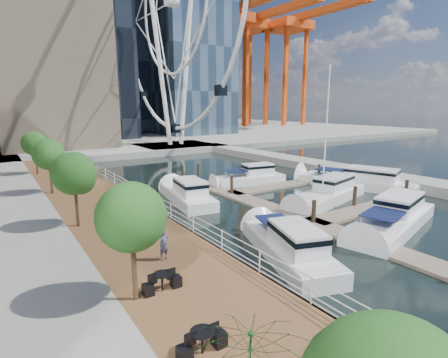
% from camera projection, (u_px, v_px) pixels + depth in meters
% --- Properties ---
extents(ground, '(520.00, 520.00, 0.00)m').
position_uv_depth(ground, '(398.00, 283.00, 16.60)').
color(ground, black).
rests_on(ground, ground).
extents(boardwalk, '(6.00, 60.00, 1.00)m').
position_uv_depth(boardwalk, '(113.00, 222.00, 23.73)').
color(boardwalk, brown).
rests_on(boardwalk, ground).
extents(seawall, '(0.25, 60.00, 1.00)m').
position_uv_depth(seawall, '(155.00, 215.00, 25.38)').
color(seawall, '#595954').
rests_on(seawall, ground).
extents(land_far, '(200.00, 114.00, 1.00)m').
position_uv_depth(land_far, '(53.00, 133.00, 99.21)').
color(land_far, gray).
rests_on(land_far, ground).
extents(breakwater, '(4.00, 60.00, 1.00)m').
position_uv_depth(breakwater, '(333.00, 169.00, 43.66)').
color(breakwater, gray).
rests_on(breakwater, ground).
extents(pier, '(14.00, 12.00, 1.00)m').
position_uv_depth(pier, '(176.00, 147.00, 66.32)').
color(pier, gray).
rests_on(pier, ground).
extents(railing, '(0.10, 60.00, 1.05)m').
position_uv_depth(railing, '(153.00, 201.00, 25.11)').
color(railing, white).
rests_on(railing, boardwalk).
extents(floating_docks, '(16.00, 34.00, 2.60)m').
position_uv_depth(floating_docks, '(336.00, 201.00, 28.95)').
color(floating_docks, '#6D6051').
rests_on(floating_docks, ground).
extents(ferris_wheel, '(5.80, 45.60, 47.80)m').
position_uv_depth(ferris_wheel, '(172.00, 2.00, 61.06)').
color(ferris_wheel, white).
rests_on(ferris_wheel, ground).
extents(port_cranes, '(40.00, 52.00, 38.00)m').
position_uv_depth(port_cranes, '(254.00, 72.00, 127.06)').
color(port_cranes, '#D84C14').
rests_on(port_cranes, ground).
extents(street_trees, '(2.60, 42.60, 4.60)m').
position_uv_depth(street_trees, '(74.00, 174.00, 20.82)').
color(street_trees, '#3F2B1C').
rests_on(street_trees, ground).
extents(yacht_foreground, '(11.45, 5.57, 2.15)m').
position_uv_depth(yacht_foreground, '(392.00, 228.00, 24.11)').
color(yacht_foreground, white).
rests_on(yacht_foreground, ground).
extents(pedestrian_near, '(0.63, 0.49, 1.55)m').
position_uv_depth(pedestrian_near, '(164.00, 245.00, 16.65)').
color(pedestrian_near, '#4F4F69').
rests_on(pedestrian_near, boardwalk).
extents(pedestrian_mid, '(1.06, 1.14, 1.88)m').
position_uv_depth(pedestrian_mid, '(116.00, 199.00, 23.99)').
color(pedestrian_mid, '#7C6B56').
rests_on(pedestrian_mid, boardwalk).
extents(pedestrian_far, '(1.10, 0.62, 1.78)m').
position_uv_depth(pedestrian_far, '(58.00, 165.00, 38.38)').
color(pedestrian_far, '#343B41').
rests_on(pedestrian_far, boardwalk).
extents(moored_yachts, '(24.30, 31.27, 11.50)m').
position_uv_depth(moored_yachts, '(324.00, 204.00, 30.02)').
color(moored_yachts, silver).
rests_on(moored_yachts, ground).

